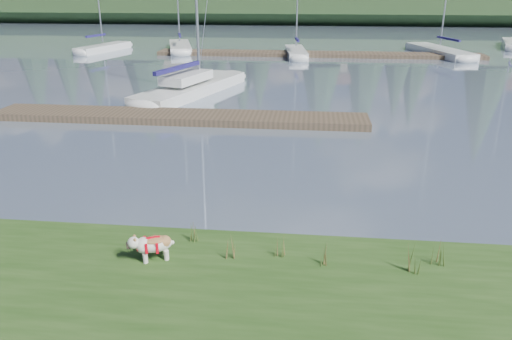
# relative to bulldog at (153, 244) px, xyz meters

# --- Properties ---
(ground) EXTENTS (200.00, 200.00, 0.00)m
(ground) POSITION_rel_bulldog_xyz_m (1.40, 32.86, -0.69)
(ground) COLOR gray
(ground) RESTS_ON ground
(ridge) EXTENTS (200.00, 20.00, 5.00)m
(ridge) POSITION_rel_bulldog_xyz_m (1.40, 75.86, 1.81)
(ridge) COLOR #1F361B
(ridge) RESTS_ON ground
(bulldog) EXTENTS (0.91, 0.61, 0.54)m
(bulldog) POSITION_rel_bulldog_xyz_m (0.00, 0.00, 0.00)
(bulldog) COLOR silver
(bulldog) RESTS_ON bank
(sailboat_main) EXTENTS (4.87, 9.99, 14.09)m
(sailboat_main) POSITION_rel_bulldog_xyz_m (-3.05, 17.93, -0.27)
(sailboat_main) COLOR silver
(sailboat_main) RESTS_ON ground
(dock_near) EXTENTS (16.00, 2.00, 0.30)m
(dock_near) POSITION_rel_bulldog_xyz_m (-2.60, 11.86, -0.54)
(dock_near) COLOR #4C3D2C
(dock_near) RESTS_ON ground
(dock_far) EXTENTS (26.00, 2.20, 0.30)m
(dock_far) POSITION_rel_bulldog_xyz_m (3.40, 32.86, -0.54)
(dock_far) COLOR #4C3D2C
(dock_far) RESTS_ON ground
(sailboat_bg_0) EXTENTS (3.13, 7.12, 10.27)m
(sailboat_bg_0) POSITION_rel_bulldog_xyz_m (-14.79, 34.38, -0.36)
(sailboat_bg_0) COLOR silver
(sailboat_bg_0) RESTS_ON ground
(sailboat_bg_1) EXTENTS (4.00, 8.70, 12.72)m
(sailboat_bg_1) POSITION_rel_bulldog_xyz_m (-8.77, 35.98, -0.36)
(sailboat_bg_1) COLOR silver
(sailboat_bg_1) RESTS_ON ground
(sailboat_bg_2) EXTENTS (2.20, 7.30, 10.89)m
(sailboat_bg_2) POSITION_rel_bulldog_xyz_m (1.59, 33.25, -0.35)
(sailboat_bg_2) COLOR silver
(sailboat_bg_2) RESTS_ON ground
(sailboat_bg_3) EXTENTS (4.35, 9.88, 14.08)m
(sailboat_bg_3) POSITION_rel_bulldog_xyz_m (13.10, 35.48, -0.36)
(sailboat_bg_3) COLOR silver
(sailboat_bg_3) RESTS_ON ground
(sailboat_bg_4) EXTENTS (3.65, 7.93, 11.53)m
(sailboat_bg_4) POSITION_rel_bulldog_xyz_m (21.44, 41.50, -0.36)
(sailboat_bg_4) COLOR silver
(sailboat_bg_4) RESTS_ON ground
(weed_0) EXTENTS (0.17, 0.14, 0.56)m
(weed_0) POSITION_rel_bulldog_xyz_m (1.53, 0.20, -0.10)
(weed_0) COLOR #475B23
(weed_0) RESTS_ON bank
(weed_1) EXTENTS (0.17, 0.14, 0.47)m
(weed_1) POSITION_rel_bulldog_xyz_m (2.45, 0.40, -0.14)
(weed_1) COLOR #475B23
(weed_1) RESTS_ON bank
(weed_2) EXTENTS (0.17, 0.14, 0.68)m
(weed_2) POSITION_rel_bulldog_xyz_m (5.01, 0.04, -0.05)
(weed_2) COLOR #475B23
(weed_2) RESTS_ON bank
(weed_3) EXTENTS (0.17, 0.14, 0.46)m
(weed_3) POSITION_rel_bulldog_xyz_m (0.63, 0.81, -0.14)
(weed_3) COLOR #475B23
(weed_3) RESTS_ON bank
(weed_4) EXTENTS (0.17, 0.14, 0.48)m
(weed_4) POSITION_rel_bulldog_xyz_m (3.34, 0.11, -0.13)
(weed_4) COLOR #475B23
(weed_4) RESTS_ON bank
(weed_5) EXTENTS (0.17, 0.14, 0.55)m
(weed_5) POSITION_rel_bulldog_xyz_m (5.52, 0.42, -0.10)
(weed_5) COLOR #475B23
(weed_5) RESTS_ON bank
(mud_lip) EXTENTS (60.00, 0.50, 0.14)m
(mud_lip) POSITION_rel_bulldog_xyz_m (1.40, 1.26, -0.62)
(mud_lip) COLOR #33281C
(mud_lip) RESTS_ON ground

